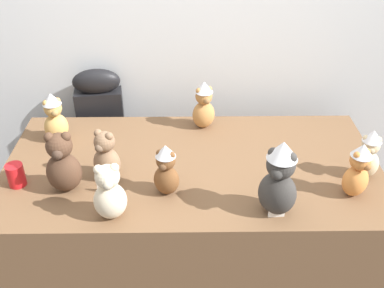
{
  "coord_description": "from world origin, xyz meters",
  "views": [
    {
      "loc": [
        -0.02,
        -1.54,
        2.06
      ],
      "look_at": [
        0.0,
        0.25,
        0.87
      ],
      "focal_mm": 41.86,
      "sensor_mm": 36.0,
      "label": 1
    }
  ],
  "objects_px": {
    "teddy_bear_chestnut": "(166,170)",
    "teddy_bear_honey": "(55,118)",
    "teddy_bear_mocha": "(106,157)",
    "teddy_bear_ginger": "(358,171)",
    "teddy_bear_cream": "(109,193)",
    "instrument_case": "(104,141)",
    "party_cup_red": "(16,175)",
    "display_table": "(192,220)",
    "teddy_bear_cocoa": "(63,164)",
    "teddy_bear_charcoal": "(279,179)",
    "teddy_bear_sand": "(368,155)",
    "teddy_bear_caramel": "(204,105)"
  },
  "relations": [
    {
      "from": "party_cup_red",
      "to": "instrument_case",
      "type": "bearing_deg",
      "value": 71.1
    },
    {
      "from": "teddy_bear_caramel",
      "to": "teddy_bear_sand",
      "type": "relative_size",
      "value": 1.09
    },
    {
      "from": "instrument_case",
      "to": "teddy_bear_charcoal",
      "type": "height_order",
      "value": "teddy_bear_charcoal"
    },
    {
      "from": "teddy_bear_cream",
      "to": "teddy_bear_caramel",
      "type": "bearing_deg",
      "value": 51.7
    },
    {
      "from": "display_table",
      "to": "teddy_bear_honey",
      "type": "distance_m",
      "value": 0.91
    },
    {
      "from": "teddy_bear_cocoa",
      "to": "teddy_bear_chestnut",
      "type": "bearing_deg",
      "value": -7.49
    },
    {
      "from": "teddy_bear_ginger",
      "to": "teddy_bear_sand",
      "type": "relative_size",
      "value": 1.06
    },
    {
      "from": "teddy_bear_charcoal",
      "to": "teddy_bear_ginger",
      "type": "bearing_deg",
      "value": 44.52
    },
    {
      "from": "instrument_case",
      "to": "teddy_bear_caramel",
      "type": "relative_size",
      "value": 3.58
    },
    {
      "from": "instrument_case",
      "to": "teddy_bear_ginger",
      "type": "bearing_deg",
      "value": -40.14
    },
    {
      "from": "teddy_bear_sand",
      "to": "teddy_bear_honey",
      "type": "xyz_separation_m",
      "value": [
        -1.53,
        0.34,
        0.01
      ]
    },
    {
      "from": "teddy_bear_chestnut",
      "to": "teddy_bear_cocoa",
      "type": "bearing_deg",
      "value": -165.49
    },
    {
      "from": "instrument_case",
      "to": "teddy_bear_cream",
      "type": "relative_size",
      "value": 3.67
    },
    {
      "from": "teddy_bear_sand",
      "to": "instrument_case",
      "type": "bearing_deg",
      "value": 168.8
    },
    {
      "from": "teddy_bear_caramel",
      "to": "teddy_bear_honey",
      "type": "xyz_separation_m",
      "value": [
        -0.78,
        -0.12,
        -0.0
      ]
    },
    {
      "from": "teddy_bear_chestnut",
      "to": "teddy_bear_sand",
      "type": "distance_m",
      "value": 0.94
    },
    {
      "from": "teddy_bear_ginger",
      "to": "teddy_bear_charcoal",
      "type": "distance_m",
      "value": 0.39
    },
    {
      "from": "teddy_bear_sand",
      "to": "display_table",
      "type": "bearing_deg",
      "value": -171.24
    },
    {
      "from": "teddy_bear_cocoa",
      "to": "teddy_bear_cream",
      "type": "bearing_deg",
      "value": -42.4
    },
    {
      "from": "teddy_bear_caramel",
      "to": "teddy_bear_cocoa",
      "type": "xyz_separation_m",
      "value": [
        -0.64,
        -0.54,
        0.01
      ]
    },
    {
      "from": "teddy_bear_honey",
      "to": "teddy_bear_charcoal",
      "type": "bearing_deg",
      "value": -55.49
    },
    {
      "from": "teddy_bear_charcoal",
      "to": "teddy_bear_honey",
      "type": "relative_size",
      "value": 1.3
    },
    {
      "from": "instrument_case",
      "to": "teddy_bear_chestnut",
      "type": "relative_size",
      "value": 3.87
    },
    {
      "from": "teddy_bear_caramel",
      "to": "teddy_bear_cocoa",
      "type": "height_order",
      "value": "teddy_bear_cocoa"
    },
    {
      "from": "teddy_bear_cocoa",
      "to": "party_cup_red",
      "type": "distance_m",
      "value": 0.25
    },
    {
      "from": "teddy_bear_caramel",
      "to": "party_cup_red",
      "type": "height_order",
      "value": "teddy_bear_caramel"
    },
    {
      "from": "teddy_bear_ginger",
      "to": "teddy_bear_chestnut",
      "type": "relative_size",
      "value": 1.05
    },
    {
      "from": "teddy_bear_ginger",
      "to": "teddy_bear_charcoal",
      "type": "xyz_separation_m",
      "value": [
        -0.37,
        -0.11,
        0.04
      ]
    },
    {
      "from": "teddy_bear_mocha",
      "to": "teddy_bear_sand",
      "type": "relative_size",
      "value": 1.01
    },
    {
      "from": "teddy_bear_sand",
      "to": "teddy_bear_cocoa",
      "type": "height_order",
      "value": "teddy_bear_cocoa"
    },
    {
      "from": "party_cup_red",
      "to": "display_table",
      "type": "bearing_deg",
      "value": 10.46
    },
    {
      "from": "teddy_bear_ginger",
      "to": "teddy_bear_cream",
      "type": "height_order",
      "value": "same"
    },
    {
      "from": "teddy_bear_cream",
      "to": "teddy_bear_honey",
      "type": "relative_size",
      "value": 0.98
    },
    {
      "from": "instrument_case",
      "to": "teddy_bear_mocha",
      "type": "distance_m",
      "value": 0.81
    },
    {
      "from": "teddy_bear_charcoal",
      "to": "teddy_bear_sand",
      "type": "relative_size",
      "value": 1.41
    },
    {
      "from": "display_table",
      "to": "teddy_bear_honey",
      "type": "bearing_deg",
      "value": 161.7
    },
    {
      "from": "teddy_bear_cream",
      "to": "teddy_bear_ginger",
      "type": "bearing_deg",
      "value": -1.66
    },
    {
      "from": "teddy_bear_cocoa",
      "to": "party_cup_red",
      "type": "bearing_deg",
      "value": 167.4
    },
    {
      "from": "teddy_bear_mocha",
      "to": "teddy_bear_cocoa",
      "type": "height_order",
      "value": "teddy_bear_cocoa"
    },
    {
      "from": "teddy_bear_mocha",
      "to": "teddy_bear_cream",
      "type": "relative_size",
      "value": 0.95
    },
    {
      "from": "teddy_bear_chestnut",
      "to": "teddy_bear_honey",
      "type": "xyz_separation_m",
      "value": [
        -0.6,
        0.45,
        0.01
      ]
    },
    {
      "from": "display_table",
      "to": "teddy_bear_chestnut",
      "type": "height_order",
      "value": "teddy_bear_chestnut"
    },
    {
      "from": "teddy_bear_chestnut",
      "to": "party_cup_red",
      "type": "bearing_deg",
      "value": -167.24
    },
    {
      "from": "teddy_bear_chestnut",
      "to": "display_table",
      "type": "bearing_deg",
      "value": 79.8
    },
    {
      "from": "teddy_bear_charcoal",
      "to": "party_cup_red",
      "type": "bearing_deg",
      "value": -161.99
    },
    {
      "from": "teddy_bear_mocha",
      "to": "teddy_bear_ginger",
      "type": "bearing_deg",
      "value": 18.97
    },
    {
      "from": "teddy_bear_cream",
      "to": "teddy_bear_honey",
      "type": "bearing_deg",
      "value": 112.61
    },
    {
      "from": "display_table",
      "to": "teddy_bear_chestnut",
      "type": "xyz_separation_m",
      "value": [
        -0.12,
        -0.22,
        0.5
      ]
    },
    {
      "from": "teddy_bear_charcoal",
      "to": "teddy_bear_cream",
      "type": "bearing_deg",
      "value": -150.49
    },
    {
      "from": "instrument_case",
      "to": "teddy_bear_sand",
      "type": "bearing_deg",
      "value": -34.09
    }
  ]
}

